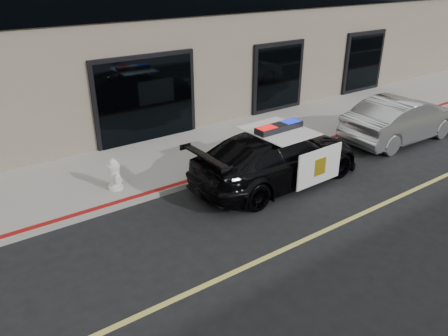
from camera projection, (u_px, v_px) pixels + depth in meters
ground at (331, 228)px, 9.69m from camera, size 120.00×120.00×0.00m
sidewalk_n at (203, 151)px, 13.54m from camera, size 60.00×3.50×0.15m
police_car at (278, 156)px, 11.47m from camera, size 2.41×5.06×1.63m
silver_sedan at (402, 119)px, 14.26m from camera, size 1.80×4.53×1.46m
fire_hydrant at (115, 175)px, 10.91m from camera, size 0.37×0.52×0.82m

